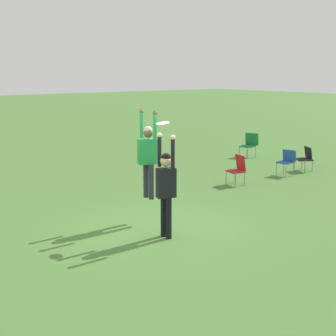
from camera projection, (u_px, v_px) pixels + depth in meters
ground_plane at (155, 228)px, 10.09m from camera, size 120.00×120.00×0.00m
person_jumping at (148, 152)px, 10.27m from camera, size 0.60×0.49×1.98m
person_defending at (166, 183)px, 9.33m from camera, size 0.53×0.42×2.13m
frisbee at (163, 123)px, 9.54m from camera, size 0.28×0.28×0.06m
camping_chair_0 at (306, 157)px, 15.89m from camera, size 0.69×0.75×0.81m
camping_chair_1 at (238, 167)px, 13.94m from camera, size 0.54×0.59×0.89m
camping_chair_3 at (287, 160)px, 15.17m from camera, size 0.53×0.57×0.84m
camping_chair_4 at (250, 143)px, 18.45m from camera, size 0.69×0.76×0.95m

